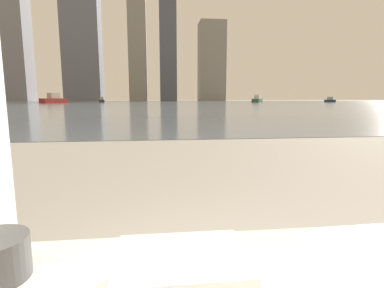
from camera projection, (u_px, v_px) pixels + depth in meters
name	position (u px, v px, depth m)	size (l,w,h in m)	color
towel_stack	(182.00, 274.00, 0.58)	(0.25, 0.19, 0.08)	white
harbor_water	(158.00, 103.00, 60.81)	(180.00, 110.00, 0.01)	slate
harbor_boat_1	(257.00, 100.00, 70.59)	(3.80, 4.87, 1.76)	#335647
harbor_boat_3	(54.00, 100.00, 57.99)	(4.38, 5.32, 1.95)	maroon
harbor_boat_4	(102.00, 100.00, 70.80)	(1.83, 3.53, 1.26)	#2D2D33
harbor_boat_5	(330.00, 100.00, 72.80)	(1.54, 3.60, 1.31)	navy
skyline_tower_0	(14.00, 37.00, 106.58)	(9.65, 9.48, 45.19)	slate
skyline_tower_3	(168.00, 24.00, 111.96)	(6.24, 7.11, 57.09)	#4C515B
skyline_tower_4	(212.00, 62.00, 115.97)	(9.74, 9.38, 29.68)	gray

